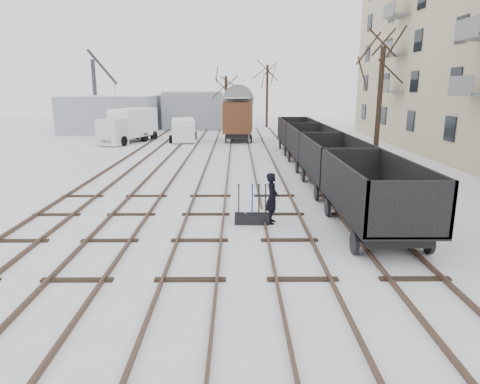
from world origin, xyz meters
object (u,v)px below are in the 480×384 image
Objects in this scene: worker at (272,198)px; panel_van at (183,130)px; lorry at (129,125)px; crane at (97,112)px; ground_frame at (252,216)px; freight_wagon_a at (373,206)px; box_van_wagon at (238,116)px.

panel_van is at bearing 24.11° from worker.
crane is at bearing 145.23° from lorry.
worker is 25.80m from panel_van.
panel_van is 12.96m from crane.
ground_frame is at bearing 107.46° from worker.
crane is (-16.00, 32.73, 2.05)m from ground_frame.
lorry is at bearing 120.11° from freight_wagon_a.
box_van_wagon is 1.11× the size of panel_van.
crane reaches higher than freight_wagon_a.
ground_frame is 0.21× the size of lorry.
ground_frame is 0.17× the size of crane.
ground_frame is 0.27× the size of box_van_wagon.
crane is (-5.56, 8.54, 0.76)m from lorry.
ground_frame is at bearing -85.01° from panel_van.
worker is at bearing -83.34° from panel_van.
freight_wagon_a is (3.43, -1.13, 0.01)m from worker.
freight_wagon_a reaches higher than worker.
ground_frame is at bearing 166.17° from freight_wagon_a.
ground_frame is 4.36m from freight_wagon_a.
worker is at bearing 9.55° from ground_frame.
freight_wagon_a is 26.92m from box_van_wagon.
crane reaches higher than box_van_wagon.
box_van_wagon is at bearing 99.81° from freight_wagon_a.
box_van_wagon is 0.62× the size of crane.
panel_van is at bearing -18.05° from crane.
box_van_wagon is at bearing 92.85° from ground_frame.
freight_wagon_a is at bearing -98.35° from worker.
box_van_wagon is 0.78× the size of lorry.
worker is at bearing -44.64° from crane.
panel_van is (-5.20, -0.35, -1.28)m from box_van_wagon.
worker reaches higher than ground_frame.
crane reaches higher than ground_frame.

